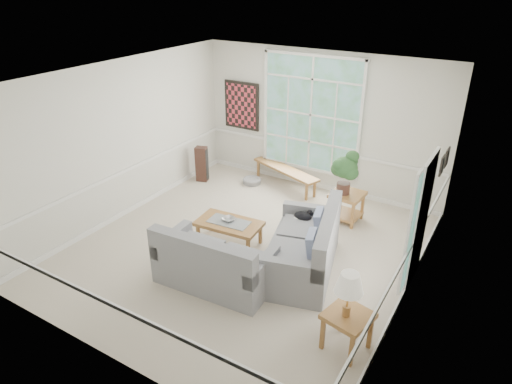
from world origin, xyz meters
The scene contains 24 objects.
floor centered at (0.00, 0.00, -0.01)m, with size 5.50×6.00×0.01m, color #BDB19E.
ceiling centered at (0.00, 0.00, 3.00)m, with size 5.50×6.00×0.02m, color white.
wall_back centered at (0.00, 3.00, 1.50)m, with size 5.50×0.02×3.00m, color silver.
wall_front centered at (0.00, -3.00, 1.50)m, with size 5.50×0.02×3.00m, color silver.
wall_left centered at (-2.75, 0.00, 1.50)m, with size 0.02×6.00×3.00m, color silver.
wall_right centered at (2.75, 0.00, 1.50)m, with size 0.02×6.00×3.00m, color silver.
window_back centered at (-0.20, 2.96, 1.65)m, with size 2.30×0.08×2.40m, color white.
entry_door centered at (2.71, 0.60, 1.05)m, with size 0.08×0.90×2.10m, color white.
door_sidelight centered at (2.71, -0.03, 1.15)m, with size 0.08×0.26×1.90m, color white.
wall_art centered at (-1.95, 2.95, 1.60)m, with size 0.90×0.06×1.10m, color maroon.
wall_frame_near centered at (2.71, 1.75, 1.55)m, with size 0.04×0.26×0.32m, color black.
wall_frame_far centered at (2.71, 2.15, 1.55)m, with size 0.04×0.26×0.32m, color black.
loveseat_right centered at (1.10, -0.04, 0.52)m, with size 1.00×1.93×1.04m, color gray.
loveseat_front centered at (0.12, -1.04, 0.48)m, with size 1.78×0.92×0.96m, color gray.
coffee_table centered at (-0.34, 0.01, 0.21)m, with size 1.15×0.63×0.43m, color olive.
pewter_bowl centered at (-0.37, 0.05, 0.46)m, with size 0.27×0.27×0.07m, color #9C9BA0.
window_bench centered at (-0.61, 2.65, 0.21)m, with size 1.82×0.35×0.43m, color olive.
end_table centered at (1.14, 1.87, 0.29)m, with size 0.59×0.59×0.59m, color olive.
houseplant centered at (1.06, 1.82, 1.02)m, with size 0.51×0.51×0.87m, color #275026, non-canonical shape.
side_table centered at (2.36, -1.31, 0.28)m, with size 0.54×0.54×0.55m, color olive.
table_lamp centered at (2.34, -1.34, 0.86)m, with size 0.36×0.36×0.63m, color white, non-canonical shape.
pet_bed centered at (-1.33, 2.38, 0.06)m, with size 0.43×0.43×0.13m, color gray.
floor_speaker centered at (-2.40, 1.93, 0.41)m, with size 0.25×0.20×0.82m, color #3D231B.
cat centered at (0.81, 0.58, 0.61)m, with size 0.32×0.23×0.15m, color black.
Camera 1 is at (3.66, -5.71, 4.43)m, focal length 32.00 mm.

